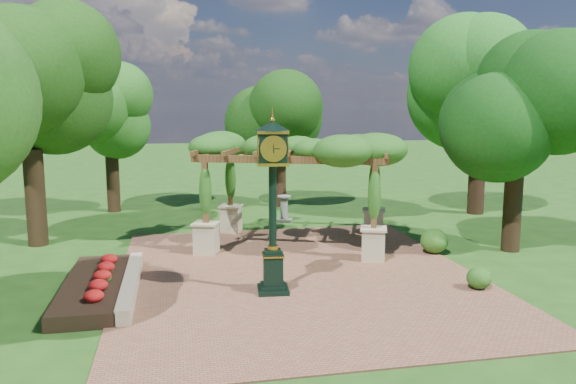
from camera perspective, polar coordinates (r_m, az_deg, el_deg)
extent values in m
plane|color=#1E4714|center=(15.31, 1.89, -9.58)|extent=(120.00, 120.00, 0.00)
cube|color=brown|center=(16.23, 1.06, -8.43)|extent=(10.00, 12.00, 0.04)
cube|color=#C6B793|center=(15.39, -15.69, -9.02)|extent=(0.35, 5.00, 0.40)
cube|color=red|center=(15.50, -19.04, -9.14)|extent=(1.50, 5.00, 0.36)
cube|color=black|center=(14.76, -1.53, -9.87)|extent=(0.86, 0.86, 0.12)
cube|color=black|center=(14.60, -1.54, -7.90)|extent=(0.54, 0.54, 0.89)
cube|color=#C28829|center=(14.49, -1.55, -6.41)|extent=(0.60, 0.60, 0.04)
cylinder|color=black|center=(14.21, -1.57, -1.42)|extent=(0.21, 0.21, 2.26)
cube|color=black|center=(14.03, -1.59, 4.52)|extent=(0.75, 0.75, 0.69)
cylinder|color=white|center=(13.67, -1.48, 4.41)|extent=(0.59, 0.09, 0.59)
cone|color=black|center=(14.00, -1.60, 6.73)|extent=(0.97, 0.97, 0.25)
sphere|color=#C28829|center=(13.99, -1.60, 7.33)|extent=(0.14, 0.14, 0.14)
cube|color=#BCB38C|center=(18.56, -8.29, -4.70)|extent=(0.90, 0.90, 0.97)
cube|color=brown|center=(18.27, -8.40, 0.00)|extent=(0.22, 0.22, 2.00)
cube|color=#BCB38C|center=(17.78, 8.66, -5.31)|extent=(0.90, 0.90, 0.97)
cube|color=brown|center=(17.47, 8.77, -0.41)|extent=(0.22, 0.22, 2.00)
cube|color=#BCB38C|center=(21.60, -5.80, -2.74)|extent=(0.90, 0.90, 0.97)
cube|color=brown|center=(21.35, -5.86, 1.30)|extent=(0.22, 0.22, 2.00)
cube|color=#BCB38C|center=(20.93, 8.68, -3.17)|extent=(0.90, 0.90, 0.97)
cube|color=brown|center=(20.67, 8.77, 1.00)|extent=(0.22, 0.22, 2.00)
cube|color=brown|center=(17.53, -0.01, 3.30)|extent=(5.93, 2.30, 0.24)
cube|color=brown|center=(20.72, 1.35, 4.14)|extent=(5.93, 2.30, 0.24)
ellipsoid|color=#225317|center=(19.10, 0.73, 4.62)|extent=(7.21, 5.80, 1.08)
cube|color=gray|center=(23.62, -0.38, -2.87)|extent=(0.78, 0.78, 0.11)
cylinder|color=gray|center=(23.52, -0.39, -1.69)|extent=(0.40, 0.40, 0.99)
cylinder|color=gray|center=(23.44, -0.39, -0.45)|extent=(0.74, 0.74, 0.06)
ellipsoid|color=#245317|center=(15.75, 18.84, -8.26)|extent=(0.83, 0.83, 0.58)
ellipsoid|color=#295919|center=(19.01, 14.64, -4.83)|extent=(1.12, 1.12, 0.81)
ellipsoid|color=#21611C|center=(22.26, 8.67, -2.93)|extent=(0.86, 0.86, 0.61)
cylinder|color=#2E2012|center=(21.22, -24.27, -0.54)|extent=(0.67, 0.67, 3.35)
ellipsoid|color=#193F0F|center=(21.02, -25.02, 11.16)|extent=(4.12, 4.12, 5.29)
cylinder|color=#2F2012|center=(26.84, -17.35, 0.87)|extent=(0.58, 0.58, 2.63)
ellipsoid|color=#235819|center=(26.61, -17.68, 8.13)|extent=(3.49, 3.49, 4.16)
cylinder|color=#361F15|center=(27.06, -0.84, 1.06)|extent=(0.60, 0.60, 2.38)
ellipsoid|color=#14370D|center=(26.83, -0.86, 7.58)|extent=(3.85, 3.85, 3.77)
cylinder|color=black|center=(26.46, 18.65, 1.80)|extent=(0.73, 0.73, 3.65)
ellipsoid|color=#1F5E1A|center=(26.35, 19.16, 12.00)|extent=(4.54, 4.54, 5.76)
cylinder|color=black|center=(20.07, 21.83, -1.75)|extent=(0.60, 0.60, 2.75)
ellipsoid|color=#0F380E|center=(19.78, 22.41, 8.39)|extent=(3.99, 3.99, 4.34)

